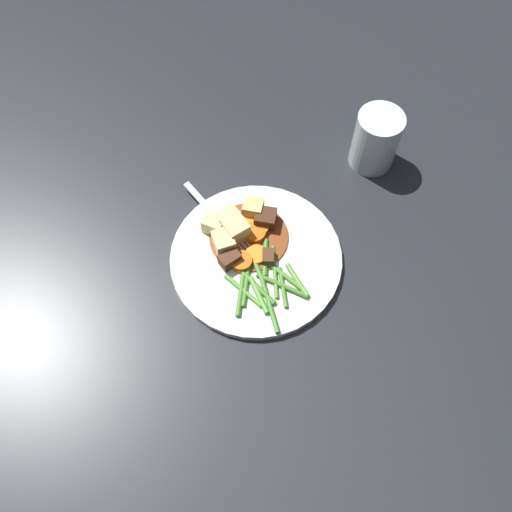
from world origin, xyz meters
name	(u,v)px	position (x,y,z in m)	size (l,w,h in m)	color
ground_plane	(256,260)	(0.00, 0.00, 0.00)	(3.00, 3.00, 0.00)	#26282D
dinner_plate	(256,258)	(0.00, 0.00, 0.01)	(0.26, 0.26, 0.01)	white
stew_sauce	(249,237)	(0.03, 0.01, 0.01)	(0.12, 0.12, 0.00)	brown
carrot_slice_0	(261,228)	(0.04, -0.01, 0.02)	(0.02, 0.02, 0.01)	orange
carrot_slice_1	(257,252)	(0.00, 0.00, 0.02)	(0.03, 0.03, 0.01)	orange
carrot_slice_2	(241,261)	(-0.01, 0.02, 0.02)	(0.03, 0.03, 0.01)	orange
carrot_slice_3	(252,233)	(0.04, 0.00, 0.02)	(0.03, 0.03, 0.01)	orange
carrot_slice_4	(248,225)	(0.05, 0.01, 0.02)	(0.03, 0.03, 0.01)	orange
potato_chunk_0	(214,224)	(0.05, 0.06, 0.03)	(0.03, 0.03, 0.03)	#EAD68C
potato_chunk_1	(235,229)	(0.04, 0.03, 0.03)	(0.03, 0.04, 0.04)	#EAD68C
potato_chunk_2	(254,209)	(0.08, 0.00, 0.03)	(0.03, 0.03, 0.03)	#E5CC7A
potato_chunk_3	(229,216)	(0.06, 0.04, 0.02)	(0.03, 0.02, 0.02)	#EAD68C
potato_chunk_4	(224,243)	(0.02, 0.05, 0.03)	(0.03, 0.03, 0.03)	#EAD68C
meat_chunk_0	(268,257)	(-0.01, -0.02, 0.02)	(0.02, 0.02, 0.02)	#56331E
meat_chunk_1	(265,219)	(0.06, -0.02, 0.02)	(0.03, 0.03, 0.03)	#4C2B19
meat_chunk_2	(230,259)	(-0.01, 0.04, 0.02)	(0.02, 0.03, 0.02)	#56331E
green_bean_0	(297,280)	(-0.05, -0.06, 0.02)	(0.01, 0.01, 0.06)	#66AD42
green_bean_1	(256,288)	(-0.05, 0.00, 0.02)	(0.01, 0.01, 0.07)	#4C8E33
green_bean_2	(241,292)	(-0.06, 0.03, 0.02)	(0.01, 0.01, 0.07)	#4C8E33
green_bean_3	(243,291)	(-0.06, 0.02, 0.02)	(0.01, 0.01, 0.07)	#66AD42
green_bean_4	(246,283)	(-0.05, 0.02, 0.02)	(0.01, 0.01, 0.07)	#4C8E33
green_bean_5	(282,286)	(-0.05, -0.03, 0.02)	(0.01, 0.01, 0.08)	#4C8E33
green_bean_6	(265,258)	(-0.01, -0.01, 0.02)	(0.01, 0.01, 0.06)	#4C8E33
green_bean_7	(275,272)	(-0.03, -0.03, 0.02)	(0.01, 0.01, 0.08)	#599E38
green_bean_8	(260,295)	(-0.07, 0.00, 0.02)	(0.01, 0.01, 0.06)	#66AD42
green_bean_9	(282,274)	(-0.03, -0.04, 0.02)	(0.01, 0.01, 0.08)	#599E38
green_bean_10	(254,267)	(-0.02, 0.00, 0.02)	(0.01, 0.01, 0.06)	#4C8E33
green_bean_11	(270,307)	(-0.08, -0.01, 0.02)	(0.01, 0.01, 0.08)	#4C8E33
green_bean_12	(283,287)	(-0.06, -0.04, 0.02)	(0.01, 0.01, 0.06)	#4C8E33
fork	(221,222)	(0.06, 0.05, 0.01)	(0.15, 0.11, 0.00)	silver
water_glass	(376,140)	(0.18, -0.20, 0.05)	(0.07, 0.07, 0.10)	silver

